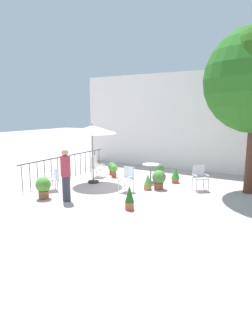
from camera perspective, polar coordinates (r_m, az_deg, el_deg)
ground_plane at (r=11.09m, az=0.22°, el=-3.92°), size 60.00×60.00×0.00m
villa_facade at (r=14.95m, az=9.36°, el=9.17°), size 10.26×0.30×4.80m
terrace_railing at (r=12.71m, az=-11.75°, el=0.95°), size 0.03×5.20×1.01m
patio_umbrella_0 at (r=11.58m, az=-6.76°, el=7.51°), size 1.94×1.94×2.41m
cafe_table_0 at (r=11.80m, az=4.95°, el=-0.36°), size 0.68×0.68×0.78m
patio_chair_0 at (r=10.44m, az=0.24°, el=-1.89°), size 0.43×0.44×0.91m
patio_chair_1 at (r=12.87m, az=-5.92°, el=0.52°), size 0.53×0.52×0.94m
patio_chair_2 at (r=10.99m, az=-14.51°, el=-1.80°), size 0.67×0.67×0.84m
patio_chair_3 at (r=10.99m, az=14.47°, el=-1.53°), size 0.66×0.66×0.92m
potted_plant_0 at (r=11.92m, az=9.84°, el=-1.33°), size 0.36×0.36×0.63m
potted_plant_1 at (r=10.76m, az=4.36°, el=-2.74°), size 0.32×0.32×0.60m
potted_plant_2 at (r=13.39m, az=-2.78°, el=0.08°), size 0.39×0.39×0.56m
potted_plant_3 at (r=10.84m, az=6.58°, el=-2.12°), size 0.52×0.52×0.73m
potted_plant_4 at (r=12.78m, az=-2.45°, el=-0.33°), size 0.35×0.35×0.57m
potted_plant_5 at (r=10.02m, az=-16.15°, el=-3.56°), size 0.51×0.51×0.74m
potted_plant_6 at (r=8.57m, az=0.71°, el=-5.92°), size 0.28×0.28×0.74m
potted_plant_7 at (r=12.81m, az=6.59°, el=-0.34°), size 0.42×0.42×0.63m
standing_person at (r=9.47m, az=-11.92°, el=-1.24°), size 0.43×0.43×1.73m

